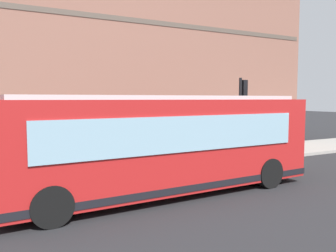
# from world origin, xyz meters

# --- Properties ---
(ground) EXTENTS (120.00, 120.00, 0.00)m
(ground) POSITION_xyz_m (0.00, 0.00, 0.00)
(ground) COLOR #262628
(sidewalk_curb) EXTENTS (3.72, 40.00, 0.15)m
(sidewalk_curb) POSITION_xyz_m (4.46, 0.00, 0.07)
(sidewalk_curb) COLOR #9E9991
(sidewalk_curb) RESTS_ON ground
(building_corner) EXTENTS (7.01, 20.22, 12.36)m
(building_corner) POSITION_xyz_m (9.80, 0.00, 6.17)
(building_corner) COLOR #8C5B4C
(building_corner) RESTS_ON ground
(city_bus_nearside) EXTENTS (2.91, 10.13, 3.07)m
(city_bus_nearside) POSITION_xyz_m (-0.08, 2.97, 1.55)
(city_bus_nearside) COLOR red
(city_bus_nearside) RESTS_ON ground
(traffic_light_near_corner) EXTENTS (0.32, 0.49, 3.81)m
(traffic_light_near_corner) POSITION_xyz_m (3.25, -2.95, 2.80)
(traffic_light_near_corner) COLOR black
(traffic_light_near_corner) RESTS_ON sidewalk_curb
(fire_hydrant) EXTENTS (0.35, 0.35, 0.74)m
(fire_hydrant) POSITION_xyz_m (4.07, -3.42, 0.51)
(fire_hydrant) COLOR red
(fire_hydrant) RESTS_ON sidewalk_curb
(pedestrian_near_hydrant) EXTENTS (0.32, 0.32, 1.70)m
(pedestrian_near_hydrant) POSITION_xyz_m (3.93, 0.46, 1.13)
(pedestrian_near_hydrant) COLOR #B23338
(pedestrian_near_hydrant) RESTS_ON sidewalk_curb
(pedestrian_near_building_entrance) EXTENTS (0.32, 0.32, 1.59)m
(pedestrian_near_building_entrance) POSITION_xyz_m (5.61, 3.14, 1.06)
(pedestrian_near_building_entrance) COLOR silver
(pedestrian_near_building_entrance) RESTS_ON sidewalk_curb
(newspaper_vending_box) EXTENTS (0.44, 0.42, 0.90)m
(newspaper_vending_box) POSITION_xyz_m (5.56, -1.77, 0.60)
(newspaper_vending_box) COLOR #263F99
(newspaper_vending_box) RESTS_ON sidewalk_curb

